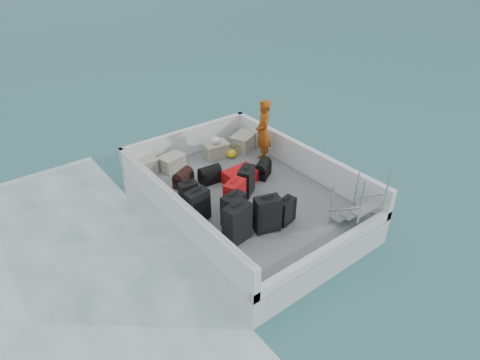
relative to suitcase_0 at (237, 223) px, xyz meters
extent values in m
plane|color=#184B55|center=(1.06, 1.11, -1.02)|extent=(160.00, 160.00, 0.00)
plane|color=white|center=(-3.74, 1.11, -1.02)|extent=(10.00, 10.00, 0.00)
cube|color=silver|center=(1.06, 1.11, -0.72)|extent=(3.60, 5.00, 0.60)
cube|color=slate|center=(1.06, 1.11, -0.41)|extent=(3.30, 4.70, 0.02)
cube|color=white|center=(-0.67, 1.11, -0.05)|extent=(0.14, 5.00, 0.70)
cube|color=white|center=(2.79, 1.11, -0.05)|extent=(0.14, 5.00, 0.70)
cube|color=white|center=(1.06, 3.54, -0.05)|extent=(3.60, 0.14, 0.70)
cube|color=white|center=(1.06, -1.32, -0.30)|extent=(3.60, 0.14, 0.20)
cylinder|color=silver|center=(-0.67, 1.11, 0.35)|extent=(0.04, 4.80, 0.04)
cube|color=black|center=(0.00, 0.00, 0.00)|extent=(0.55, 0.36, 0.79)
cube|color=black|center=(-0.25, 0.97, -0.05)|extent=(0.49, 0.30, 0.69)
cube|color=black|center=(-0.12, 1.53, -0.12)|extent=(0.41, 0.28, 0.55)
cube|color=black|center=(0.63, -0.11, -0.02)|extent=(0.56, 0.42, 0.75)
cube|color=black|center=(0.23, 0.43, -0.05)|extent=(0.51, 0.36, 0.69)
cube|color=#B30D12|center=(0.57, 0.84, -0.07)|extent=(0.56, 0.46, 0.66)
cube|color=black|center=(1.09, -0.15, -0.12)|extent=(0.43, 0.31, 0.55)
cube|color=black|center=(1.11, 1.13, -0.07)|extent=(0.54, 0.48, 0.65)
cube|color=#B30D12|center=(1.32, 1.62, -0.25)|extent=(0.78, 0.52, 0.30)
cube|color=#A6A390|center=(-0.29, 3.31, -0.23)|extent=(0.58, 0.42, 0.34)
cube|color=#A6A390|center=(0.36, 3.09, -0.23)|extent=(0.62, 0.49, 0.34)
cube|color=#A6A390|center=(1.57, 2.97, -0.22)|extent=(0.62, 0.47, 0.35)
cube|color=#A6A390|center=(2.40, 2.88, -0.20)|extent=(0.77, 0.66, 0.39)
ellipsoid|color=gold|center=(1.85, 2.69, -0.29)|extent=(0.28, 0.26, 0.22)
ellipsoid|color=white|center=(1.57, 2.97, 0.04)|extent=(0.24, 0.24, 0.18)
imported|color=#CC5A13|center=(2.36, 2.07, 0.41)|extent=(0.62, 0.71, 1.61)
camera|label=1|loc=(-3.52, -4.66, 4.60)|focal=30.00mm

